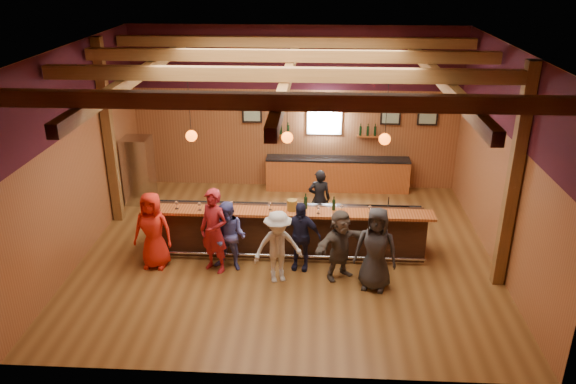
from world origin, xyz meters
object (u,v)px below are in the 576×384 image
at_px(customer_denim, 229,236).
at_px(bartender, 319,199).
at_px(back_bar_cabinet, 337,174).
at_px(bar_counter, 288,229).
at_px(customer_white, 278,247).
at_px(customer_redvest, 214,231).
at_px(customer_brown, 340,245).
at_px(customer_dark, 376,249).
at_px(bottle_a, 306,203).
at_px(customer_orange, 153,230).
at_px(customer_navy, 300,236).
at_px(stainless_fridge, 139,170).
at_px(ice_bucket, 292,205).

xyz_separation_m(customer_denim, bartender, (1.87, 2.10, -0.02)).
bearing_deg(back_bar_cabinet, bartender, -101.90).
xyz_separation_m(bar_counter, back_bar_cabinet, (1.18, 3.57, -0.05)).
xyz_separation_m(back_bar_cabinet, customer_white, (-1.32, -4.90, 0.30)).
relative_size(customer_white, bartender, 1.04).
height_order(customer_redvest, customer_brown, customer_redvest).
bearing_deg(customer_dark, bottle_a, 151.26).
bearing_deg(customer_orange, customer_redvest, 0.40).
bearing_deg(customer_brown, customer_orange, 140.64).
bearing_deg(customer_brown, bottle_a, 91.80).
relative_size(customer_navy, bottle_a, 4.36).
distance_m(customer_white, customer_brown, 1.27).
bearing_deg(bottle_a, customer_white, -114.22).
xyz_separation_m(back_bar_cabinet, bottle_a, (-0.80, -3.74, 0.77)).
bearing_deg(stainless_fridge, customer_orange, -68.47).
distance_m(customer_redvest, customer_brown, 2.61).
relative_size(customer_orange, customer_white, 1.09).
xyz_separation_m(customer_white, customer_brown, (1.25, 0.21, -0.02)).
bearing_deg(customer_brown, customer_dark, -63.11).
relative_size(back_bar_cabinet, ice_bucket, 16.67).
xyz_separation_m(customer_redvest, bottle_a, (1.87, 0.80, 0.33)).
bearing_deg(back_bar_cabinet, bar_counter, -108.34).
relative_size(bar_counter, customer_redvest, 3.44).
bearing_deg(customer_orange, bartender, 35.24).
height_order(customer_white, bottle_a, customer_white).
relative_size(customer_orange, customer_brown, 1.12).
bearing_deg(bottle_a, customer_navy, -98.60).
distance_m(customer_orange, customer_denim, 1.62).
height_order(customer_navy, bottle_a, customer_navy).
distance_m(customer_denim, bartender, 2.81).
height_order(stainless_fridge, customer_navy, stainless_fridge).
bearing_deg(customer_redvest, customer_orange, -155.55).
bearing_deg(customer_orange, customer_dark, -2.79).
height_order(back_bar_cabinet, customer_navy, customer_navy).
height_order(customer_orange, customer_navy, customer_orange).
distance_m(customer_white, bottle_a, 1.35).
height_order(customer_denim, bottle_a, customer_denim).
distance_m(customer_white, bartender, 2.65).
relative_size(bar_counter, customer_navy, 4.13).
height_order(ice_bucket, bottle_a, bottle_a).
relative_size(customer_brown, customer_dark, 0.87).
height_order(customer_brown, bartender, customer_brown).
relative_size(back_bar_cabinet, bartender, 2.69).
relative_size(bar_counter, ice_bucket, 26.25).
xyz_separation_m(customer_brown, ice_bucket, (-1.02, 0.84, 0.48)).
bearing_deg(bartender, customer_brown, 97.79).
bearing_deg(stainless_fridge, customer_dark, -33.53).
height_order(customer_redvest, bottle_a, customer_redvest).
bearing_deg(customer_denim, back_bar_cabinet, 76.48).
bearing_deg(customer_dark, customer_white, -170.47).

